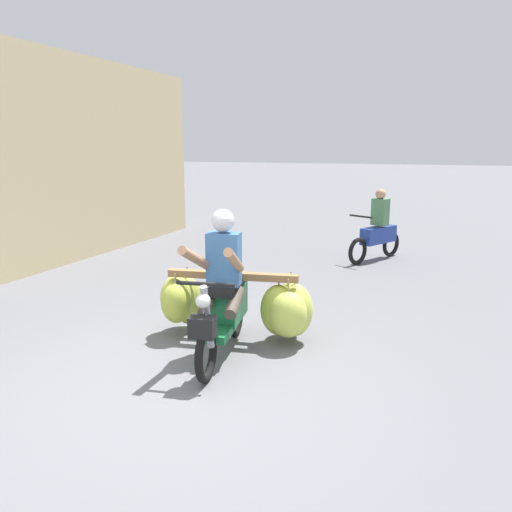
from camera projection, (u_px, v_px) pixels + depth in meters
ground_plane at (176, 393)px, 4.68m from camera, size 120.00×120.00×0.00m
motorbike_main_loaded at (238, 303)px, 5.76m from camera, size 1.82×1.86×1.58m
motorbike_distant_ahead_left at (378, 232)px, 9.99m from camera, size 0.86×1.48×1.40m
shopfront_building at (27, 158)px, 11.22m from camera, size 4.09×6.72×3.91m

